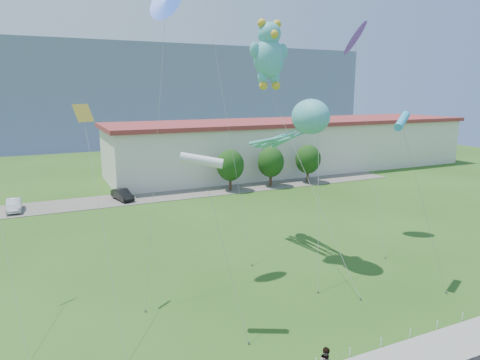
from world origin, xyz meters
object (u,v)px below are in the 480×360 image
parked_car_silver (14,205)px  teddy_bear_kite (269,53)px  warehouse (295,145)px  octopus_kite (299,127)px  parked_car_black (122,195)px

parked_car_silver → teddy_bear_kite: size_ratio=0.23×
warehouse → parked_car_silver: 42.40m
parked_car_silver → octopus_kite: octopus_kite is taller
warehouse → parked_car_silver: bearing=-167.4°
parked_car_black → warehouse: bearing=3.8°
teddy_bear_kite → parked_car_black: bearing=107.8°
parked_car_black → teddy_bear_kite: 28.06m
warehouse → teddy_bear_kite: (-22.46, -31.96, 11.39)m
octopus_kite → parked_car_black: bearing=111.0°
warehouse → octopus_kite: size_ratio=4.96×
octopus_kite → teddy_bear_kite: teddy_bear_kite is taller
warehouse → parked_car_silver: warehouse is taller
parked_car_black → octopus_kite: 27.34m
parked_car_silver → teddy_bear_kite: teddy_bear_kite is taller
parked_car_silver → octopus_kite: (20.70, -23.96, 9.48)m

